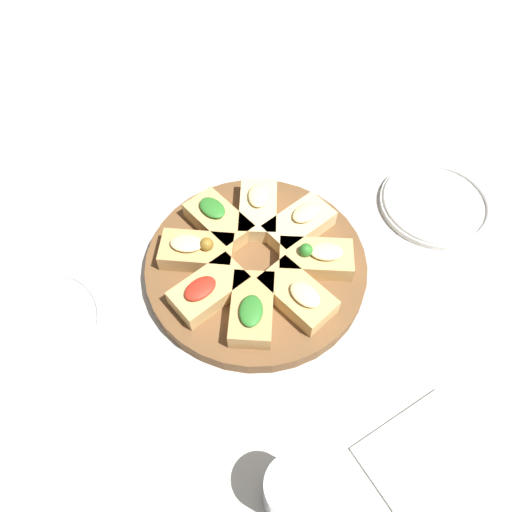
{
  "coord_description": "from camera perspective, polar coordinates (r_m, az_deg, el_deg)",
  "views": [
    {
      "loc": [
        -0.27,
        -0.31,
        0.64
      ],
      "look_at": [
        0.0,
        0.0,
        0.04
      ],
      "focal_mm": 35.0,
      "sensor_mm": 36.0,
      "label": 1
    }
  ],
  "objects": [
    {
      "name": "focaccia_slice_4",
      "position": [
        0.78,
        0.24,
        5.42
      ],
      "size": [
        0.11,
        0.12,
        0.04
      ],
      "color": "#E5C689",
      "rests_on": "serving_board"
    },
    {
      "name": "focaccia_slice_0",
      "position": [
        0.68,
        -0.48,
        -6.06
      ],
      "size": [
        0.12,
        0.12,
        0.04
      ],
      "color": "tan",
      "rests_on": "serving_board"
    },
    {
      "name": "plate_left",
      "position": [
        0.77,
        -23.8,
        -7.44
      ],
      "size": [
        0.19,
        0.19,
        0.02
      ],
      "color": "white",
      "rests_on": "ground_plane"
    },
    {
      "name": "serving_board",
      "position": [
        0.75,
        0.0,
        -1.14
      ],
      "size": [
        0.33,
        0.33,
        0.02
      ],
      "primitive_type": "cylinder",
      "color": "brown",
      "rests_on": "ground_plane"
    },
    {
      "name": "water_glass",
      "position": [
        0.61,
        4.14,
        -25.28
      ],
      "size": [
        0.06,
        0.06,
        0.08
      ],
      "primitive_type": "cylinder",
      "color": "silver",
      "rests_on": "ground_plane"
    },
    {
      "name": "focaccia_slice_6",
      "position": [
        0.74,
        -6.8,
        0.62
      ],
      "size": [
        0.11,
        0.12,
        0.04
      ],
      "color": "tan",
      "rests_on": "serving_board"
    },
    {
      "name": "focaccia_slice_2",
      "position": [
        0.73,
        6.89,
        -0.19
      ],
      "size": [
        0.12,
        0.11,
        0.04
      ],
      "color": "tan",
      "rests_on": "serving_board"
    },
    {
      "name": "napkin_stack",
      "position": [
        0.68,
        19.06,
        -21.24
      ],
      "size": [
        0.16,
        0.14,
        0.01
      ],
      "primitive_type": "cube",
      "rotation": [
        0.0,
        0.0,
        -0.17
      ],
      "color": "white",
      "rests_on": "ground_plane"
    },
    {
      "name": "focaccia_slice_3",
      "position": [
        0.76,
        5.06,
        3.62
      ],
      "size": [
        0.11,
        0.06,
        0.04
      ],
      "color": "#E5C689",
      "rests_on": "serving_board"
    },
    {
      "name": "plate_right",
      "position": [
        0.88,
        19.85,
        5.69
      ],
      "size": [
        0.18,
        0.18,
        0.02
      ],
      "color": "white",
      "rests_on": "ground_plane"
    },
    {
      "name": "focaccia_slice_7",
      "position": [
        0.7,
        -5.5,
        -3.83
      ],
      "size": [
        0.11,
        0.06,
        0.04
      ],
      "color": "tan",
      "rests_on": "serving_board"
    },
    {
      "name": "focaccia_slice_1",
      "position": [
        0.7,
        5.0,
        -4.31
      ],
      "size": [
        0.06,
        0.11,
        0.04
      ],
      "color": "tan",
      "rests_on": "serving_board"
    },
    {
      "name": "focaccia_slice_5",
      "position": [
        0.77,
        -4.43,
        4.1
      ],
      "size": [
        0.06,
        0.11,
        0.04
      ],
      "color": "tan",
      "rests_on": "serving_board"
    },
    {
      "name": "ground_plane",
      "position": [
        0.76,
        0.0,
        -1.65
      ],
      "size": [
        3.0,
        3.0,
        0.0
      ],
      "primitive_type": "plane",
      "color": "beige"
    }
  ]
}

